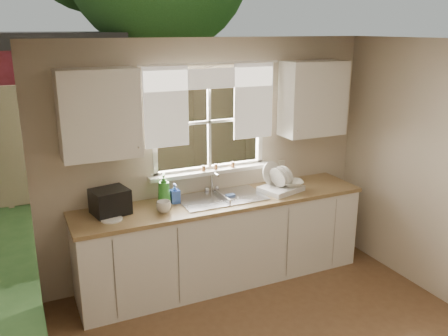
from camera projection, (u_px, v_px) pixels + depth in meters
name	position (u px, v px, depth m)	size (l,w,h in m)	color
room_walls	(330.00, 235.00, 3.22)	(3.62, 4.02, 2.50)	beige
ceiling	(336.00, 43.00, 2.91)	(3.60, 4.00, 0.02)	silver
window	(210.00, 138.00, 4.94)	(1.38, 0.16, 1.06)	white
curtains	(212.00, 95.00, 4.77)	(1.50, 0.03, 0.81)	white
base_cabinets	(223.00, 242.00, 4.96)	(3.00, 0.62, 0.87)	white
countertop	(223.00, 201.00, 4.83)	(3.04, 0.65, 0.04)	#95774A
upper_cabinet_left	(99.00, 114.00, 4.22)	(0.70, 0.33, 0.80)	white
upper_cabinet_right	(313.00, 98.00, 5.15)	(0.70, 0.33, 0.80)	white
wall_outlet	(282.00, 165.00, 5.40)	(0.08, 0.01, 0.12)	beige
sill_jars	(218.00, 167.00, 5.00)	(0.38, 0.04, 0.06)	brown
sink	(221.00, 205.00, 4.87)	(0.88, 0.52, 0.40)	#B7B7BC
dish_rack	(280.00, 185.00, 5.05)	(0.50, 0.43, 0.30)	silver
bowl	(292.00, 183.00, 5.05)	(0.24, 0.24, 0.06)	silver
soap_bottle_a	(164.00, 189.00, 4.62)	(0.13, 0.13, 0.33)	green
soap_bottle_b	(175.00, 193.00, 4.70)	(0.09, 0.09, 0.20)	blue
soap_bottle_c	(175.00, 194.00, 4.76)	(0.11, 0.11, 0.15)	beige
saucer	(112.00, 219.00, 4.30)	(0.20, 0.20, 0.01)	white
cup	(164.00, 207.00, 4.47)	(0.14, 0.14, 0.11)	silver
black_appliance	(110.00, 201.00, 4.43)	(0.32, 0.28, 0.24)	black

